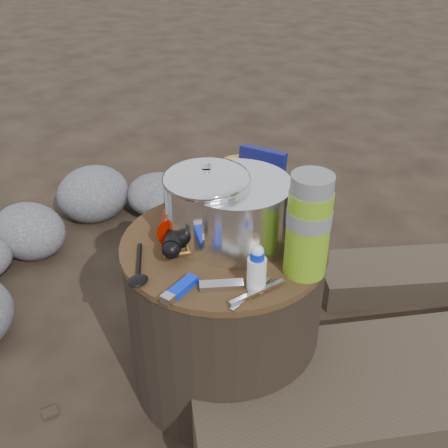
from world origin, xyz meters
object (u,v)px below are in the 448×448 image
Objects in this scene: camping_pot at (207,204)px; travel_mug at (307,215)px; stump at (224,314)px; fuel_bottle at (183,206)px; thermos at (308,226)px.

camping_pot is 1.52× the size of travel_mug.
stump is at bearing 21.17° from camping_pot.
fuel_bottle reaches higher than stump.
camping_pot reaches higher than stump.
fuel_bottle is at bearing 174.15° from stump.
travel_mug is (0.17, 0.14, -0.03)m from camping_pot.
travel_mug is (0.27, 0.11, 0.02)m from fuel_bottle.
thermos is 1.81× the size of travel_mug.
camping_pot is 0.22m from travel_mug.
camping_pot is 0.84× the size of thermos.
thermos is (0.33, 0.01, 0.07)m from fuel_bottle.
fuel_bottle is at bearing -178.76° from thermos.
stump is at bearing -173.90° from thermos.
travel_mug reaches higher than stump.
stump is 0.31m from camping_pot.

